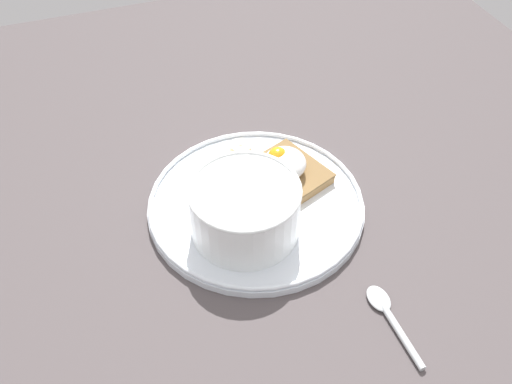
{
  "coord_description": "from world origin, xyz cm",
  "views": [
    {
      "loc": [
        47.55,
        -17.14,
        56.63
      ],
      "look_at": [
        0.0,
        0.0,
        5.0
      ],
      "focal_mm": 40.0,
      "sensor_mm": 36.0,
      "label": 1
    }
  ],
  "objects_px": {
    "poached_egg": "(284,162)",
    "banana_slice_back": "(241,148)",
    "banana_slice_left": "(223,160)",
    "toast_slice": "(284,175)",
    "oatmeal_bowl": "(245,209)",
    "banana_slice_front": "(229,175)",
    "spoon": "(389,315)"
  },
  "relations": [
    {
      "from": "banana_slice_front",
      "to": "banana_slice_left",
      "type": "distance_m",
      "value": 0.03
    },
    {
      "from": "poached_egg",
      "to": "spoon",
      "type": "xyz_separation_m",
      "value": [
        0.23,
        0.03,
        -0.04
      ]
    },
    {
      "from": "banana_slice_left",
      "to": "spoon",
      "type": "height_order",
      "value": "banana_slice_left"
    },
    {
      "from": "toast_slice",
      "to": "poached_egg",
      "type": "distance_m",
      "value": 0.02
    },
    {
      "from": "toast_slice",
      "to": "poached_egg",
      "type": "xyz_separation_m",
      "value": [
        -0.0,
        -0.0,
        0.02
      ]
    },
    {
      "from": "toast_slice",
      "to": "banana_slice_left",
      "type": "relative_size",
      "value": 3.96
    },
    {
      "from": "toast_slice",
      "to": "spoon",
      "type": "bearing_deg",
      "value": 8.02
    },
    {
      "from": "poached_egg",
      "to": "banana_slice_left",
      "type": "xyz_separation_m",
      "value": [
        -0.06,
        -0.07,
        -0.03
      ]
    },
    {
      "from": "banana_slice_front",
      "to": "spoon",
      "type": "relative_size",
      "value": 0.34
    },
    {
      "from": "banana_slice_left",
      "to": "poached_egg",
      "type": "bearing_deg",
      "value": 48.68
    },
    {
      "from": "oatmeal_bowl",
      "to": "banana_slice_front",
      "type": "height_order",
      "value": "oatmeal_bowl"
    },
    {
      "from": "oatmeal_bowl",
      "to": "banana_slice_back",
      "type": "relative_size",
      "value": 4.2
    },
    {
      "from": "banana_slice_left",
      "to": "banana_slice_back",
      "type": "distance_m",
      "value": 0.03
    },
    {
      "from": "banana_slice_front",
      "to": "banana_slice_left",
      "type": "bearing_deg",
      "value": 178.58
    },
    {
      "from": "poached_egg",
      "to": "banana_slice_back",
      "type": "relative_size",
      "value": 1.8
    },
    {
      "from": "banana_slice_back",
      "to": "poached_egg",
      "type": "bearing_deg",
      "value": 25.82
    },
    {
      "from": "toast_slice",
      "to": "banana_slice_front",
      "type": "height_order",
      "value": "toast_slice"
    },
    {
      "from": "oatmeal_bowl",
      "to": "banana_slice_left",
      "type": "relative_size",
      "value": 4.22
    },
    {
      "from": "toast_slice",
      "to": "banana_slice_front",
      "type": "bearing_deg",
      "value": -112.36
    },
    {
      "from": "poached_egg",
      "to": "banana_slice_left",
      "type": "distance_m",
      "value": 0.09
    },
    {
      "from": "oatmeal_bowl",
      "to": "spoon",
      "type": "bearing_deg",
      "value": 33.44
    },
    {
      "from": "spoon",
      "to": "toast_slice",
      "type": "bearing_deg",
      "value": -171.98
    },
    {
      "from": "banana_slice_back",
      "to": "oatmeal_bowl",
      "type": "bearing_deg",
      "value": -16.56
    },
    {
      "from": "banana_slice_front",
      "to": "spoon",
      "type": "distance_m",
      "value": 0.28
    },
    {
      "from": "banana_slice_front",
      "to": "poached_egg",
      "type": "bearing_deg",
      "value": 68.03
    },
    {
      "from": "toast_slice",
      "to": "poached_egg",
      "type": "bearing_deg",
      "value": -133.97
    },
    {
      "from": "spoon",
      "to": "banana_slice_front",
      "type": "bearing_deg",
      "value": -158.78
    },
    {
      "from": "poached_egg",
      "to": "toast_slice",
      "type": "bearing_deg",
      "value": 46.03
    },
    {
      "from": "oatmeal_bowl",
      "to": "toast_slice",
      "type": "height_order",
      "value": "oatmeal_bowl"
    },
    {
      "from": "banana_slice_left",
      "to": "banana_slice_back",
      "type": "height_order",
      "value": "same"
    },
    {
      "from": "oatmeal_bowl",
      "to": "banana_slice_back",
      "type": "xyz_separation_m",
      "value": [
        -0.14,
        0.04,
        -0.03
      ]
    },
    {
      "from": "poached_egg",
      "to": "banana_slice_back",
      "type": "distance_m",
      "value": 0.08
    }
  ]
}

